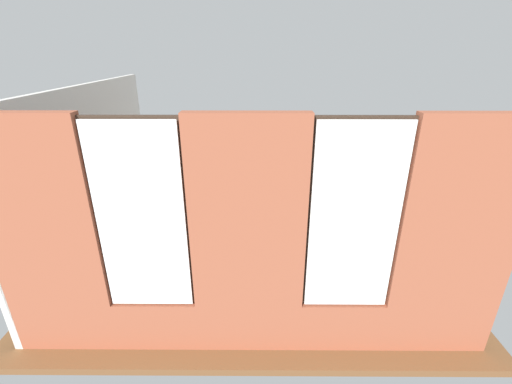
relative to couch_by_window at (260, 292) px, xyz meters
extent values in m
cube|color=brown|center=(0.14, -2.27, -0.38)|extent=(6.65, 6.60, 0.10)
cube|color=#9E5138|center=(-2.21, 0.65, 1.18)|extent=(1.34, 0.16, 3.02)
cube|color=#9E5138|center=(0.14, 0.65, 1.18)|extent=(1.30, 0.16, 3.02)
cube|color=#9E5138|center=(2.50, 0.65, 1.18)|extent=(1.34, 0.16, 3.02)
cube|color=#9E5138|center=(-1.02, 0.65, 0.02)|extent=(1.03, 0.16, 0.69)
cube|color=white|center=(-1.02, 0.69, 1.51)|extent=(0.97, 0.03, 2.23)
cube|color=#38281E|center=(-1.02, 0.63, 1.51)|extent=(1.03, 0.04, 2.29)
cube|color=#9E5138|center=(1.31, 0.65, 0.02)|extent=(1.03, 0.16, 0.69)
cube|color=white|center=(1.31, 0.69, 1.51)|extent=(0.97, 0.03, 2.23)
cube|color=#38281E|center=(1.31, 0.63, 1.51)|extent=(1.03, 0.04, 2.29)
cube|color=tan|center=(0.14, 0.55, 0.33)|extent=(3.56, 0.24, 0.06)
cube|color=black|center=(0.14, 0.56, 1.73)|extent=(0.41, 0.03, 0.56)
cube|color=#389360|center=(0.14, 0.55, 1.73)|extent=(0.35, 0.01, 0.50)
cube|color=silver|center=(3.12, -2.07, 1.18)|extent=(0.10, 5.60, 3.02)
cube|color=black|center=(0.00, -0.05, -0.12)|extent=(1.98, 0.85, 0.42)
cube|color=black|center=(0.00, 0.28, 0.28)|extent=(1.98, 0.24, 0.38)
cube|color=black|center=(-0.88, -0.05, 0.19)|extent=(0.22, 0.85, 0.24)
cube|color=black|center=(0.88, -0.05, 0.19)|extent=(0.22, 0.85, 0.24)
cube|color=black|center=(-0.39, -0.09, 0.15)|extent=(0.71, 0.65, 0.12)
cube|color=black|center=(0.39, -0.09, 0.15)|extent=(0.71, 0.65, 0.12)
cube|color=black|center=(-2.13, -1.94, -0.12)|extent=(0.85, 1.88, 0.42)
cube|color=black|center=(-2.46, -1.94, 0.28)|extent=(0.24, 1.87, 0.38)
cube|color=black|center=(-2.13, -2.76, 0.19)|extent=(0.85, 0.22, 0.24)
cube|color=black|center=(-2.13, -1.11, 0.19)|extent=(0.85, 0.22, 0.24)
cube|color=black|center=(-2.09, -2.29, 0.15)|extent=(0.65, 0.66, 0.12)
cube|color=black|center=(-2.09, -1.58, 0.15)|extent=(0.65, 0.66, 0.12)
cube|color=olive|center=(-0.12, -2.69, 0.11)|extent=(1.32, 0.82, 0.04)
cube|color=olive|center=(-0.72, -3.04, -0.12)|extent=(0.07, 0.07, 0.42)
cube|color=olive|center=(0.49, -3.04, -0.12)|extent=(0.07, 0.07, 0.42)
cube|color=olive|center=(-0.72, -2.34, -0.12)|extent=(0.07, 0.07, 0.42)
cube|color=olive|center=(0.49, -2.34, -0.12)|extent=(0.07, 0.07, 0.42)
cylinder|color=silver|center=(-0.48, -2.83, 0.17)|extent=(0.07, 0.07, 0.09)
cylinder|color=#B7333D|center=(0.28, -2.57, 0.18)|extent=(0.08, 0.08, 0.10)
cylinder|color=beige|center=(0.05, -2.79, 0.17)|extent=(0.13, 0.13, 0.09)
sphere|color=#1E5B28|center=(0.05, -2.79, 0.28)|extent=(0.15, 0.15, 0.15)
cube|color=#B2B2B7|center=(-0.12, -2.69, 0.14)|extent=(0.11, 0.18, 0.02)
cube|color=#59595B|center=(-0.22, -2.57, 0.14)|extent=(0.18, 0.10, 0.02)
cube|color=black|center=(2.82, -1.72, -0.07)|extent=(1.00, 0.42, 0.52)
cube|color=black|center=(2.82, -1.72, 0.21)|extent=(0.50, 0.20, 0.05)
cube|color=black|center=(2.82, -1.72, 0.27)|extent=(0.06, 0.04, 0.06)
cube|color=black|center=(2.82, -1.72, 0.65)|extent=(1.13, 0.04, 0.69)
cube|color=black|center=(2.82, -1.75, 0.65)|extent=(1.08, 0.01, 0.64)
cylinder|color=olive|center=(0.98, -4.14, -0.19)|extent=(0.45, 0.45, 0.28)
ellipsoid|color=white|center=(0.98, -4.14, 0.13)|extent=(1.00, 1.00, 0.40)
ellipsoid|color=navy|center=(1.05, -4.14, 0.23)|extent=(0.44, 0.44, 0.18)
cylinder|color=#9E5638|center=(2.27, -0.77, -0.14)|extent=(0.39, 0.39, 0.38)
cylinder|color=brown|center=(2.27, -0.77, 0.28)|extent=(0.07, 0.07, 0.45)
cone|color=#286B2D|center=(2.47, -0.80, 0.72)|extent=(0.53, 0.20, 0.53)
cone|color=#286B2D|center=(2.24, -0.55, 0.70)|extent=(0.19, 0.55, 0.50)
cone|color=#286B2D|center=(2.07, -0.79, 0.73)|extent=(0.51, 0.19, 0.54)
cone|color=#286B2D|center=(2.28, -1.00, 0.70)|extent=(0.16, 0.55, 0.50)
cylinder|color=gray|center=(2.52, -4.52, -0.19)|extent=(0.24, 0.24, 0.27)
cylinder|color=brown|center=(2.52, -4.52, 0.07)|extent=(0.04, 0.04, 0.25)
cone|color=#337F38|center=(2.72, -4.51, 0.44)|extent=(0.51, 0.16, 0.58)
cone|color=#337F38|center=(2.69, -4.35, 0.40)|extent=(0.50, 0.49, 0.52)
cone|color=#337F38|center=(2.48, -4.30, 0.43)|extent=(0.23, 0.55, 0.55)
cone|color=#337F38|center=(2.36, -4.45, 0.47)|extent=(0.47, 0.29, 0.61)
cone|color=#337F38|center=(2.29, -4.64, 0.38)|extent=(0.59, 0.40, 0.48)
cone|color=#337F38|center=(2.45, -4.71, 0.44)|extent=(0.29, 0.52, 0.58)
cone|color=#337F38|center=(2.67, -4.67, 0.42)|extent=(0.48, 0.48, 0.55)
cylinder|color=brown|center=(-2.33, -4.57, -0.14)|extent=(0.36, 0.36, 0.37)
cylinder|color=brown|center=(-2.33, -4.57, 0.27)|extent=(0.07, 0.07, 0.45)
cone|color=#3D8E42|center=(-2.11, -4.56, 0.76)|extent=(0.55, 0.16, 0.62)
cone|color=#3D8E42|center=(-2.23, -4.35, 0.75)|extent=(0.36, 0.58, 0.59)
cone|color=#3D8E42|center=(-2.50, -4.41, 0.75)|extent=(0.51, 0.49, 0.60)
cone|color=#3D8E42|center=(-2.54, -4.67, 0.75)|extent=(0.58, 0.37, 0.60)
cone|color=#3D8E42|center=(-2.26, -4.75, 0.78)|extent=(0.32, 0.52, 0.65)
cylinder|color=gray|center=(-1.44, -0.05, -0.16)|extent=(0.36, 0.36, 0.33)
cylinder|color=brown|center=(-1.44, -0.05, 0.09)|extent=(0.05, 0.05, 0.18)
ellipsoid|color=#337F38|center=(-1.44, -0.05, 0.42)|extent=(0.64, 0.64, 0.49)
cylinder|color=gray|center=(-0.74, -3.35, -0.25)|extent=(0.13, 0.13, 0.15)
cylinder|color=brown|center=(-0.74, -3.35, -0.13)|extent=(0.02, 0.02, 0.10)
ellipsoid|color=#1E5B28|center=(-0.74, -3.35, 0.02)|extent=(0.31, 0.31, 0.19)
cylinder|color=brown|center=(2.48, 0.10, -0.17)|extent=(0.28, 0.28, 0.32)
cylinder|color=brown|center=(2.48, 0.10, 0.03)|extent=(0.04, 0.04, 0.09)
ellipsoid|color=#1E5B28|center=(2.48, 0.10, 0.22)|extent=(0.47, 0.47, 0.29)
cylinder|color=#9E5638|center=(-2.33, 0.10, -0.19)|extent=(0.25, 0.25, 0.27)
cylinder|color=brown|center=(-2.33, 0.10, 0.21)|extent=(0.05, 0.05, 0.53)
cone|color=#286B2D|center=(-2.11, 0.10, 0.71)|extent=(0.53, 0.13, 0.55)
cone|color=#286B2D|center=(-2.25, 0.26, 0.74)|extent=(0.32, 0.46, 0.60)
cone|color=#286B2D|center=(-2.40, 0.27, 0.73)|extent=(0.29, 0.48, 0.59)
cone|color=#286B2D|center=(-2.56, 0.10, 0.70)|extent=(0.54, 0.13, 0.54)
cone|color=#286B2D|center=(-2.41, -0.10, 0.71)|extent=(0.31, 0.53, 0.56)
cone|color=#286B2D|center=(-2.21, -0.07, 0.72)|extent=(0.39, 0.48, 0.57)
cylinder|color=#47423D|center=(-1.78, -3.32, -0.26)|extent=(0.15, 0.15, 0.15)
cylinder|color=brown|center=(-1.78, -3.32, -0.14)|extent=(0.02, 0.02, 0.08)
ellipsoid|color=#3D8E42|center=(-1.78, -3.32, 0.04)|extent=(0.31, 0.31, 0.28)
camera|label=1|loc=(0.03, 4.01, 3.25)|focal=24.00mm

